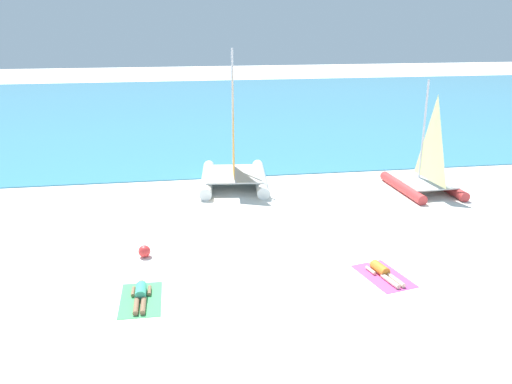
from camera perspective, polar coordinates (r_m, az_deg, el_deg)
The scene contains 9 objects.
ground_plane at distance 24.72m, azimuth -1.94°, elevation 1.07°, with size 120.00×120.00×0.00m, color white.
ocean_water at distance 44.83m, azimuth -5.42°, elevation 8.84°, with size 120.00×40.00×0.05m, color teal.
sailboat_white at distance 24.00m, azimuth -2.39°, elevation 2.77°, with size 3.43×4.90×6.00m.
sailboat_red at distance 24.33m, azimuth 17.55°, elevation 1.68°, with size 2.50×3.75×4.76m.
towel_left at distance 15.06m, azimuth -12.18°, elevation -11.16°, with size 1.10×1.90×0.01m, color #4CB266.
sunbather_left at distance 15.06m, azimuth -12.20°, elevation -10.62°, with size 0.55×1.56×0.30m.
towel_right at distance 16.39m, azimuth 13.45°, elevation -8.71°, with size 1.10×1.90×0.01m, color #D84C99.
sunbather_right at distance 16.38m, azimuth 13.35°, elevation -8.23°, with size 0.73×1.56×0.30m.
beach_ball at distance 17.44m, azimuth -11.81°, elevation -6.21°, with size 0.39×0.39×0.39m, color red.
Camera 1 is at (-2.99, -13.43, 7.30)m, focal length 37.51 mm.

